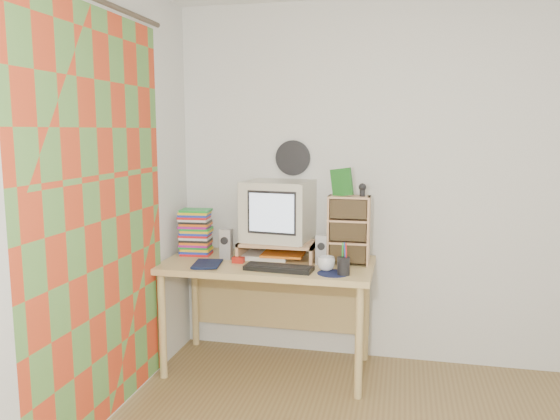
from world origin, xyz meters
The scene contains 20 objects.
back_wall centered at (0.00, 1.75, 1.25)m, with size 3.50×3.50×0.00m, color silver.
left_wall centered at (-1.75, 0.00, 1.25)m, with size 3.50×3.50×0.00m, color silver.
curtain centered at (-1.71, 0.48, 1.15)m, with size 2.20×2.20×0.00m, color red.
wall_disc centered at (-0.93, 1.73, 1.43)m, with size 0.25×0.25×0.02m, color black.
desk centered at (-1.03, 1.44, 0.62)m, with size 1.40×0.70×0.75m.
monitor_riser centered at (-0.98, 1.48, 0.84)m, with size 0.52×0.30×0.12m.
crt_monitor centered at (-1.00, 1.53, 1.08)m, with size 0.43×0.43×0.41m, color beige.
speaker_left centered at (-1.33, 1.41, 0.85)m, with size 0.08×0.08×0.21m, color #ADADB2.
speaker_right centered at (-0.67, 1.41, 0.85)m, with size 0.07×0.07×0.20m, color #ADADB2.
keyboard centered at (-0.91, 1.18, 0.76)m, with size 0.43×0.14×0.03m, color black.
dvd_stack centered at (-1.58, 1.48, 0.90)m, with size 0.21×0.15×0.29m, color brown, non-canonical shape.
cd_rack centered at (-0.50, 1.45, 0.98)m, with size 0.27×0.14×0.45m, color tan.
mug centered at (-0.62, 1.24, 0.79)m, with size 0.11×0.11×0.09m, color white.
diary centered at (-1.48, 1.18, 0.77)m, with size 0.21×0.16×0.04m, color black.
mousepad centered at (-0.56, 1.18, 0.75)m, with size 0.20×0.20×0.00m, color #0F1534.
pen_cup centered at (-0.50, 1.16, 0.83)m, with size 0.08×0.08×0.15m, color black, non-canonical shape.
papers centered at (-1.03, 1.50, 0.77)m, with size 0.33×0.24×0.04m, color silver, non-canonical shape.
red_box centered at (-1.21, 1.31, 0.77)m, with size 0.08×0.05×0.04m, color #AA1B12.
game_box centered at (-0.55, 1.45, 1.29)m, with size 0.14×0.03×0.18m, color #1B601E.
webcam centered at (-0.41, 1.45, 1.24)m, with size 0.05×0.05×0.08m, color black, non-canonical shape.
Camera 1 is at (-0.16, -2.08, 1.63)m, focal length 35.00 mm.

